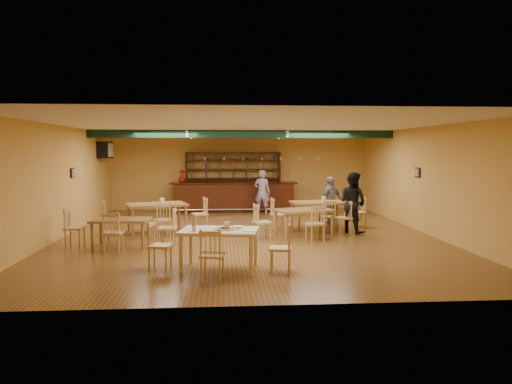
{
  "coord_description": "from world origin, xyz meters",
  "views": [
    {
      "loc": [
        -0.73,
        -13.06,
        2.35
      ],
      "look_at": [
        0.27,
        0.6,
        1.15
      ],
      "focal_mm": 33.68,
      "sensor_mm": 36.0,
      "label": 1
    }
  ],
  "objects": [
    {
      "name": "patron_right_b",
      "position": [
        2.7,
        1.74,
        0.76
      ],
      "size": [
        0.95,
        0.81,
        1.52
      ],
      "primitive_type": "imported",
      "rotation": [
        0.0,
        0.0,
        3.74
      ],
      "color": "slate",
      "rests_on": "ground"
    },
    {
      "name": "track_rail_right",
      "position": [
        1.4,
        3.4,
        2.94
      ],
      "size": [
        0.05,
        2.5,
        0.05
      ],
      "primitive_type": "cube",
      "color": "silver",
      "rests_on": "ceiling"
    },
    {
      "name": "dining_table_d",
      "position": [
        1.5,
        -0.26,
        0.38
      ],
      "size": [
        1.68,
        1.26,
        0.75
      ],
      "primitive_type": "cube",
      "rotation": [
        0.0,
        0.0,
        0.26
      ],
      "color": "olive",
      "rests_on": "ground"
    },
    {
      "name": "parmesan_shaker",
      "position": [
        -1.25,
        -3.93,
        0.86
      ],
      "size": [
        0.09,
        0.09,
        0.11
      ],
      "primitive_type": "cylinder",
      "rotation": [
        0.0,
        0.0,
        -0.18
      ],
      "color": "#EAE5C6",
      "rests_on": "near_table"
    },
    {
      "name": "back_bar_hutch",
      "position": [
        -0.26,
        5.78,
        1.14
      ],
      "size": [
        3.71,
        0.4,
        2.28
      ],
      "primitive_type": "cube",
      "color": "#34170A",
      "rests_on": "ground"
    },
    {
      "name": "side_plate",
      "position": [
        -0.18,
        -3.98,
        0.81
      ],
      "size": [
        0.26,
        0.26,
        0.01
      ],
      "primitive_type": "cylinder",
      "rotation": [
        0.0,
        0.0,
        -0.18
      ],
      "color": "white",
      "rests_on": "near_table"
    },
    {
      "name": "near_table",
      "position": [
        -0.77,
        -3.77,
        0.4
      ],
      "size": [
        1.64,
        1.21,
        0.8
      ],
      "primitive_type": "cube",
      "rotation": [
        0.0,
        0.0,
        -0.18
      ],
      "color": "#CEB58A",
      "rests_on": "ground"
    },
    {
      "name": "patron_bar",
      "position": [
        0.76,
        4.33,
        0.82
      ],
      "size": [
        0.69,
        0.55,
        1.64
      ],
      "primitive_type": "imported",
      "rotation": [
        0.0,
        0.0,
        2.83
      ],
      "color": "#7B4392",
      "rests_on": "ground"
    },
    {
      "name": "poinsettia",
      "position": [
        -2.2,
        5.15,
        1.37
      ],
      "size": [
        0.34,
        0.34,
        0.47
      ],
      "primitive_type": "imported",
      "rotation": [
        0.0,
        0.0,
        0.35
      ],
      "color": "#A40F0F",
      "rests_on": "bar_counter"
    },
    {
      "name": "floor",
      "position": [
        0.0,
        0.0,
        0.0
      ],
      "size": [
        12.0,
        12.0,
        0.0
      ],
      "primitive_type": "plane",
      "color": "brown",
      "rests_on": "ground"
    },
    {
      "name": "ac_unit",
      "position": [
        -4.8,
        4.2,
        2.35
      ],
      "size": [
        0.34,
        0.7,
        0.48
      ],
      "primitive_type": "cube",
      "color": "silver",
      "rests_on": "wall_left"
    },
    {
      "name": "dining_table_a",
      "position": [
        -2.57,
        0.75,
        0.41
      ],
      "size": [
        1.88,
        1.46,
        0.82
      ],
      "primitive_type": "cube",
      "rotation": [
        0.0,
        0.0,
        0.32
      ],
      "color": "olive",
      "rests_on": "ground"
    },
    {
      "name": "track_rail_left",
      "position": [
        -1.8,
        3.4,
        2.94
      ],
      "size": [
        0.05,
        2.5,
        0.05
      ],
      "primitive_type": "cube",
      "color": "silver",
      "rests_on": "ceiling"
    },
    {
      "name": "picture_right",
      "position": [
        4.97,
        0.5,
        1.7
      ],
      "size": [
        0.04,
        0.34,
        0.28
      ],
      "primitive_type": "cube",
      "color": "black",
      "rests_on": "wall_right"
    },
    {
      "name": "patron_right_a",
      "position": [
        2.99,
        0.24,
        0.87
      ],
      "size": [
        1.04,
        1.07,
        1.73
      ],
      "primitive_type": "imported",
      "rotation": [
        0.0,
        0.0,
        2.24
      ],
      "color": "black",
      "rests_on": "ground"
    },
    {
      "name": "ceiling_beam",
      "position": [
        0.0,
        2.8,
        2.87
      ],
      "size": [
        10.0,
        0.3,
        0.25
      ],
      "primitive_type": "cube",
      "color": "black",
      "rests_on": "ceiling"
    },
    {
      "name": "napkin_stack",
      "position": [
        -0.4,
        -3.55,
        0.82
      ],
      "size": [
        0.23,
        0.19,
        0.03
      ],
      "primitive_type": "cube",
      "rotation": [
        0.0,
        0.0,
        -0.21
      ],
      "color": "white",
      "rests_on": "near_table"
    },
    {
      "name": "pizza_server",
      "position": [
        -0.5,
        -3.71,
        0.82
      ],
      "size": [
        0.29,
        0.29,
        0.0
      ],
      "primitive_type": "cube",
      "rotation": [
        0.0,
        0.0,
        -0.8
      ],
      "color": "silver",
      "rests_on": "pizza_tray"
    },
    {
      "name": "picture_left",
      "position": [
        -4.97,
        1.0,
        1.7
      ],
      "size": [
        0.04,
        0.34,
        0.28
      ],
      "primitive_type": "cube",
      "color": "black",
      "rests_on": "wall_left"
    },
    {
      "name": "pizza_tray",
      "position": [
        -0.66,
        -3.77,
        0.81
      ],
      "size": [
        0.45,
        0.45,
        0.01
      ],
      "primitive_type": "cylinder",
      "rotation": [
        0.0,
        0.0,
        -0.12
      ],
      "color": "silver",
      "rests_on": "near_table"
    },
    {
      "name": "bar_counter",
      "position": [
        -0.26,
        5.15,
        0.56
      ],
      "size": [
        4.8,
        0.85,
        1.13
      ],
      "primitive_type": "cube",
      "color": "#34170A",
      "rests_on": "ground"
    },
    {
      "name": "dining_table_c",
      "position": [
        -3.17,
        -1.29,
        0.34
      ],
      "size": [
        1.42,
        0.91,
        0.68
      ],
      "primitive_type": "cube",
      "rotation": [
        0.0,
        0.0,
        -0.07
      ],
      "color": "olive",
      "rests_on": "ground"
    },
    {
      "name": "dining_table_b",
      "position": [
        2.19,
        1.04,
        0.4
      ],
      "size": [
        1.72,
        1.16,
        0.81
      ],
      "primitive_type": "cube",
      "rotation": [
        0.0,
        0.0,
        0.12
      ],
      "color": "olive",
      "rests_on": "ground"
    }
  ]
}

